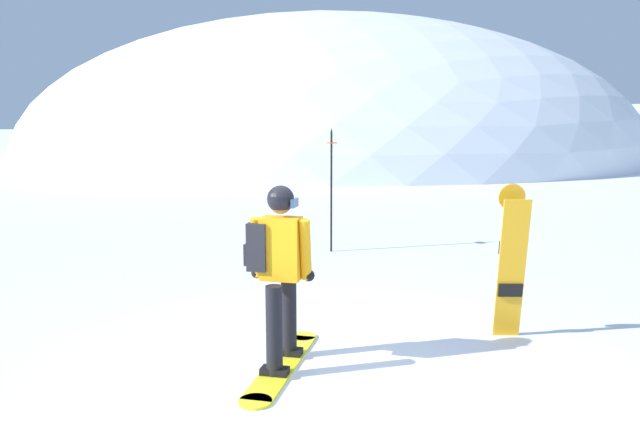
% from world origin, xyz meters
% --- Properties ---
extents(ground_plane, '(300.00, 300.00, 0.00)m').
position_xyz_m(ground_plane, '(0.00, 0.00, 0.00)').
color(ground_plane, white).
extents(ridge_peak_main, '(35.80, 32.22, 16.47)m').
position_xyz_m(ridge_peak_main, '(-0.13, 32.06, 0.00)').
color(ridge_peak_main, white).
rests_on(ridge_peak_main, ground).
extents(snowboarder_main, '(0.65, 1.81, 1.71)m').
position_xyz_m(snowboarder_main, '(-0.54, 0.26, 0.92)').
color(snowboarder_main, yellow).
rests_on(snowboarder_main, ground).
extents(spare_snowboard, '(0.28, 0.27, 1.65)m').
position_xyz_m(spare_snowboard, '(1.83, 1.04, 0.83)').
color(spare_snowboard, orange).
rests_on(spare_snowboard, ground).
extents(piste_marker_near, '(0.20, 0.20, 2.17)m').
position_xyz_m(piste_marker_near, '(-0.04, 5.37, 1.23)').
color(piste_marker_near, black).
rests_on(piste_marker_near, ground).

